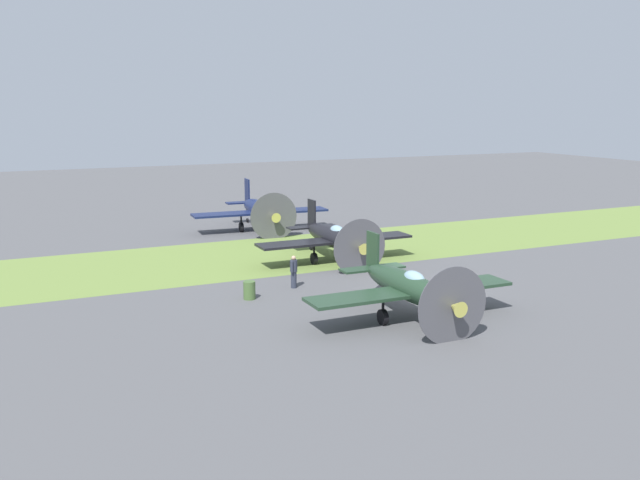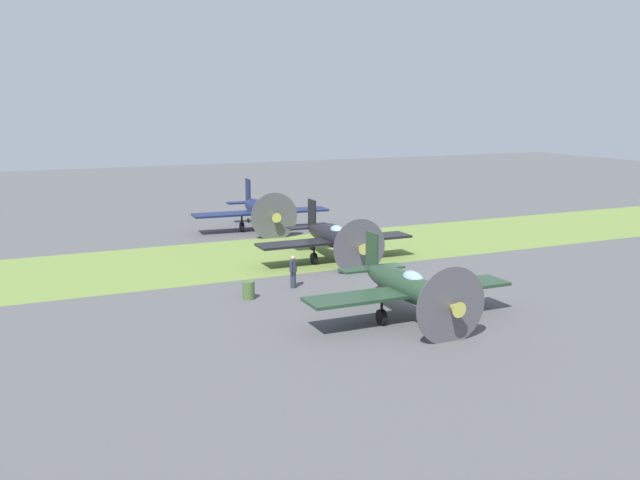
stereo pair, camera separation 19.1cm
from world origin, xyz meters
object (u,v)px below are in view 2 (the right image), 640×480
object	(u,v)px
airplane_trail	(260,210)
ground_crew_chief	(293,271)
airplane_lead	(407,287)
airplane_wingman	(334,237)
fuel_drum	(249,290)

from	to	relation	value
airplane_trail	ground_crew_chief	size ratio (longest dim) A/B	6.07
airplane_lead	airplane_trail	bearing A→B (deg)	-93.37
airplane_trail	airplane_lead	bearing A→B (deg)	89.84
airplane_lead	airplane_wingman	size ratio (longest dim) A/B	1.00
airplane_lead	airplane_trail	world-z (taller)	airplane_trail
airplane_trail	fuel_drum	distance (m)	19.18
airplane_trail	fuel_drum	world-z (taller)	airplane_trail
airplane_wingman	ground_crew_chief	bearing A→B (deg)	46.08
fuel_drum	airplane_wingman	bearing A→B (deg)	-142.08
ground_crew_chief	airplane_trail	bearing A→B (deg)	-153.60
airplane_wingman	fuel_drum	bearing A→B (deg)	38.28
airplane_wingman	airplane_trail	world-z (taller)	airplane_trail
airplane_wingman	airplane_trail	size ratio (longest dim) A/B	0.94
airplane_trail	ground_crew_chief	world-z (taller)	airplane_trail
airplane_wingman	ground_crew_chief	xyz separation A→B (m)	(4.70, 4.82, -0.57)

